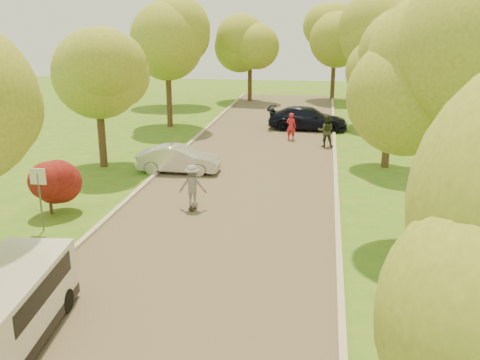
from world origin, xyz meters
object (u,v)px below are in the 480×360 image
Objects in this scene: silver_sedan at (179,159)px; street_sign at (39,186)px; longboard at (193,207)px; skateboarder at (193,186)px; person_olive at (326,131)px; minivan at (5,309)px; dark_sedan at (308,118)px; person_striped at (291,126)px.

street_sign is at bearing 159.24° from silver_sedan.
skateboarder is at bearing 86.57° from longboard.
silver_sedan is 2.36× the size of skateboarder.
longboard is 0.46× the size of person_olive.
minivan reaches higher than longboard.
longboard is at bearing 169.13° from dark_sedan.
person_olive reaches higher than dark_sedan.
minivan is 5.45× the size of longboard.
skateboarder is (4.50, 2.84, -0.66)m from street_sign.
minivan is at bearing 178.31° from silver_sedan.
skateboarder is at bearing 93.72° from person_striped.
street_sign is 8.08m from silver_sedan.
person_olive is at bearing 160.97° from person_striped.
minivan is (2.60, -6.26, -0.70)m from street_sign.
longboard is 12.73m from person_striped.
longboard is (1.91, 9.10, -0.77)m from minivan.
minivan is 1.20× the size of silver_sedan.
minivan is 21.16m from person_olive.
silver_sedan is (0.06, 13.84, -0.24)m from minivan.
silver_sedan is at bearing 37.66° from person_olive.
person_striped is (7.33, 15.23, -0.76)m from street_sign.
silver_sedan is 5.09m from skateboarder.
dark_sedan is at bearing -106.70° from longboard.
minivan is at bearing 74.74° from longboard.
dark_sedan is at bearing -81.08° from person_olive.
dark_sedan is 3.13× the size of skateboarder.
person_striped is at bearing -106.28° from skateboarder.
street_sign is at bearing 80.87° from person_striped.
silver_sedan is at bearing 83.16° from minivan.
skateboarder is (0.00, -0.00, 0.82)m from longboard.
skateboarder is at bearing 60.90° from person_olive.
street_sign is 0.43× the size of dark_sedan.
minivan is 13.84m from silver_sedan.
person_olive is at bearing 55.89° from street_sign.
dark_sedan is 6.01× the size of longboard.
street_sign reaches higher than person_olive.
minivan is at bearing -67.49° from street_sign.
silver_sedan is 4.54× the size of longboard.
dark_sedan reaches higher than longboard.
skateboarder is 11.97m from person_olive.
silver_sedan is at bearing -72.09° from skateboarder.
person_olive is (6.69, 6.22, 0.28)m from silver_sedan.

